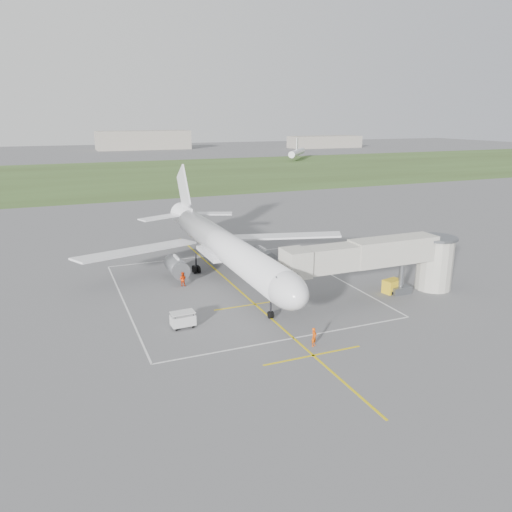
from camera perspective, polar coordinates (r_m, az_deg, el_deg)
name	(u,v)px	position (r m, az deg, el deg)	size (l,w,h in m)	color
ground	(226,279)	(67.15, -3.39, -2.67)	(700.00, 700.00, 0.00)	#5C5C5E
grass_strip	(109,176)	(192.57, -16.44, 8.75)	(700.00, 120.00, 0.02)	#384D21
apron_markings	(242,293)	(61.98, -1.61, -4.23)	(28.20, 60.00, 0.01)	gold
airliner	(224,246)	(66.59, -3.67, 1.11)	(38.93, 46.75, 13.52)	white
jet_bridge	(388,258)	(61.53, 14.81, -0.28)	(23.40, 5.00, 7.20)	#A39F93
gpu_unit	(392,286)	(64.09, 15.30, -3.35)	(2.50, 1.98, 1.67)	gold
baggage_cart	(183,320)	(52.41, -8.35, -7.21)	(2.51, 1.57, 1.70)	silver
ramp_worker_nose	(314,337)	(48.24, 6.65, -9.18)	(0.67, 0.44, 1.83)	#E44B07
ramp_worker_wing	(183,279)	(64.84, -8.39, -2.62)	(0.91, 0.71, 1.86)	red
distant_hangars	(53,144)	(325.89, -22.22, 11.74)	(345.00, 49.00, 12.00)	gray
distant_aircraft	(120,159)	(223.07, -15.23, 10.63)	(194.60, 46.47, 8.85)	white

